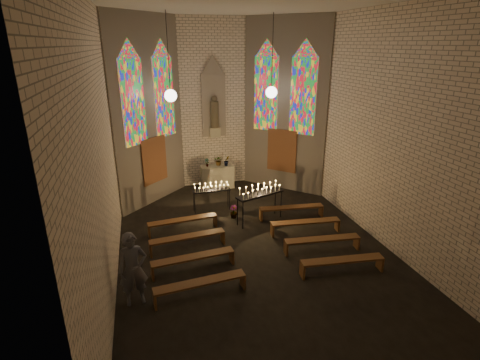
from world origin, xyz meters
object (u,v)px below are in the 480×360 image
(aisle_flower_pot, at_px, (234,212))
(visitor, at_px, (133,269))
(altar, at_px, (217,177))
(votive_stand_left, at_px, (211,188))
(votive_stand_right, at_px, (260,192))

(aisle_flower_pot, height_order, visitor, visitor)
(aisle_flower_pot, distance_m, visitor, 5.29)
(altar, bearing_deg, visitor, -116.23)
(aisle_flower_pot, relative_size, votive_stand_left, 0.33)
(altar, distance_m, visitor, 7.93)
(votive_stand_right, height_order, visitor, visitor)
(altar, height_order, votive_stand_left, votive_stand_left)
(votive_stand_left, bearing_deg, votive_stand_right, -42.84)
(aisle_flower_pot, bearing_deg, visitor, -130.99)
(visitor, bearing_deg, altar, 56.64)
(votive_stand_left, xyz_separation_m, visitor, (-2.80, -4.80, 0.05))
(visitor, bearing_deg, votive_stand_right, 31.98)
(altar, distance_m, votive_stand_right, 3.76)
(visitor, bearing_deg, aisle_flower_pot, 41.88)
(altar, relative_size, votive_stand_left, 0.99)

